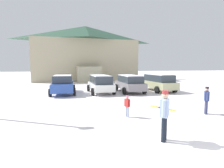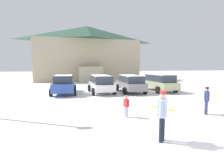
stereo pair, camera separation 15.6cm
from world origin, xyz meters
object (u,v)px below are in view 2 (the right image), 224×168
Objects in this scene: skier_child_in_red_jacket at (126,105)px; parked_blue_hatchback at (64,84)px; pair_of_skis at (162,108)px; parked_grey_wagon at (130,83)px; parked_white_suv at (101,83)px; parked_beige_suv at (159,82)px; ski_lodge at (87,53)px; skier_adult_in_blue_parka at (162,113)px; skier_teen_in_navy_coat at (207,99)px.

parked_blue_hatchback is at bearing 112.86° from skier_child_in_red_jacket.
parked_grey_wagon is at bearing 88.46° from pair_of_skis.
parked_white_suv is 0.93× the size of parked_beige_suv.
ski_lodge is 10.55× the size of skier_adult_in_blue_parka.
skier_adult_in_blue_parka is at bearing -102.28° from parked_grey_wagon.
skier_teen_in_navy_coat is at bearing -79.93° from parked_grey_wagon.
skier_adult_in_blue_parka is at bearing -88.49° from ski_lodge.
skier_adult_in_blue_parka is (3.78, -10.95, 0.10)m from parked_blue_hatchback.
skier_adult_in_blue_parka is 1.59× the size of skier_child_in_red_jacket.
skier_adult_in_blue_parka is at bearing -146.38° from skier_teen_in_navy_coat.
parked_blue_hatchback is 2.62× the size of skier_adult_in_blue_parka.
skier_child_in_red_jacket is (-0.37, 2.86, -0.35)m from skier_adult_in_blue_parka.
parked_blue_hatchback is at bearing 176.73° from parked_grey_wagon.
skier_child_in_red_jacket is (3.41, -8.10, -0.25)m from parked_blue_hatchback.
parked_grey_wagon is 8.20m from skier_child_in_red_jacket.
parked_grey_wagon is (6.09, -0.35, 0.03)m from parked_blue_hatchback.
parked_white_suv is at bearing -89.19° from ski_lodge.
pair_of_skis is (2.60, -6.61, -0.86)m from parked_white_suv.
skier_child_in_red_jacket is at bearing 174.94° from skier_teen_in_navy_coat.
skier_adult_in_blue_parka is 4.71m from pair_of_skis.
parked_white_suv is (3.31, -0.25, 0.04)m from parked_blue_hatchback.
parked_white_suv is 2.55× the size of skier_adult_in_blue_parka.
skier_teen_in_navy_coat is 4.14m from skier_child_in_red_jacket.
skier_adult_in_blue_parka is (-2.31, -10.61, 0.07)m from parked_grey_wagon.
parked_blue_hatchback is at bearing -101.63° from ski_lodge.
parked_white_suv is at bearing -4.37° from parked_blue_hatchback.
ski_lodge reaches higher than skier_teen_in_navy_coat.
parked_white_suv reaches higher than skier_teen_in_navy_coat.
parked_grey_wagon is 2.79× the size of pair_of_skis.
parked_beige_suv is at bearing -1.07° from parked_blue_hatchback.
pair_of_skis is at bearing -91.54° from parked_grey_wagon.
parked_grey_wagon is at bearing -78.98° from ski_lodge.
parked_beige_suv is at bearing 79.08° from skier_teen_in_navy_coat.
skier_child_in_red_jacket is (-4.12, 0.36, -0.20)m from skier_teen_in_navy_coat.
parked_beige_suv is (6.04, -15.21, -3.81)m from ski_lodge.
ski_lodge is at bearing 97.34° from pair_of_skis.
skier_adult_in_blue_parka is 1.07× the size of pair_of_skis.
parked_blue_hatchback reaches higher than parked_grey_wagon.
ski_lodge is 24.23m from skier_teen_in_navy_coat.
ski_lodge reaches higher than skier_child_in_red_jacket.
skier_teen_in_navy_coat is at bearing -79.31° from ski_lodge.
skier_adult_in_blue_parka is at bearing -116.39° from parked_beige_suv.
skier_adult_in_blue_parka is 2.90m from skier_child_in_red_jacket.
pair_of_skis is at bearing -68.50° from parked_white_suv.
skier_teen_in_navy_coat is at bearing -100.92° from parked_beige_suv.
skier_teen_in_navy_coat is at bearing -44.70° from pair_of_skis.
skier_adult_in_blue_parka reaches higher than parked_blue_hatchback.
parked_grey_wagon is (2.78, -0.09, -0.01)m from parked_white_suv.
parked_beige_suv is 7.48m from pair_of_skis.
parked_grey_wagon is at bearing -3.27° from parked_blue_hatchback.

